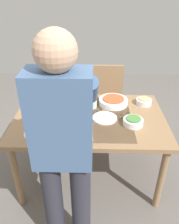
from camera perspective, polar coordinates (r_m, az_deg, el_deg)
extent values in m
plane|color=#66605B|center=(2.60, 0.00, -15.13)|extent=(6.00, 6.00, 0.00)
cube|color=#93704C|center=(2.14, 0.00, -1.60)|extent=(1.43, 0.94, 0.04)
cube|color=beige|center=(2.13, 0.00, -1.20)|extent=(0.78, 0.80, 0.00)
cylinder|color=#93704C|center=(2.75, 13.79, -3.80)|extent=(0.06, 0.06, 0.70)
cylinder|color=#93704C|center=(2.77, -13.23, -3.41)|extent=(0.06, 0.06, 0.70)
cylinder|color=#93704C|center=(2.16, 17.73, -15.93)|extent=(0.06, 0.06, 0.70)
cylinder|color=#93704C|center=(2.19, -18.03, -15.26)|extent=(0.06, 0.06, 0.70)
cube|color=brown|center=(2.95, 4.62, 1.92)|extent=(0.40, 0.40, 0.04)
cube|color=#93704C|center=(3.00, 4.67, 7.69)|extent=(0.40, 0.04, 0.45)
cylinder|color=#93704C|center=(3.22, 7.34, -0.16)|extent=(0.04, 0.04, 0.43)
cylinder|color=#93704C|center=(3.20, 1.29, -0.08)|extent=(0.04, 0.04, 0.43)
cylinder|color=#93704C|center=(2.94, 7.90, -3.59)|extent=(0.04, 0.04, 0.43)
cylinder|color=#93704C|center=(2.92, 1.24, -3.53)|extent=(0.04, 0.04, 0.43)
cylinder|color=#2D2D38|center=(1.81, -9.03, -22.28)|extent=(0.14, 0.14, 0.88)
cylinder|color=#2D2D38|center=(1.79, -2.17, -22.65)|extent=(0.14, 0.14, 0.88)
cube|color=#47668E|center=(1.28, -7.30, -2.35)|extent=(0.36, 0.20, 0.60)
sphere|color=tan|center=(1.11, -8.70, 15.08)|extent=(0.22, 0.22, 0.22)
cylinder|color=#47668E|center=(1.48, -12.83, 5.25)|extent=(0.08, 0.52, 0.40)
cylinder|color=#47668E|center=(1.44, 0.59, 5.23)|extent=(0.08, 0.52, 0.40)
cylinder|color=black|center=(1.79, -6.49, -4.44)|extent=(0.07, 0.07, 0.20)
cylinder|color=black|center=(1.72, -6.76, -0.63)|extent=(0.03, 0.03, 0.08)
cylinder|color=black|center=(1.69, -6.86, 0.75)|extent=(0.03, 0.03, 0.02)
cylinder|color=white|center=(2.16, -13.60, -1.50)|extent=(0.06, 0.06, 0.01)
cylinder|color=white|center=(2.14, -13.72, -0.65)|extent=(0.01, 0.01, 0.07)
cone|color=white|center=(2.11, -13.97, 1.03)|extent=(0.07, 0.07, 0.07)
cylinder|color=beige|center=(2.12, -13.89, 0.50)|extent=(0.03, 0.03, 0.03)
cylinder|color=silver|center=(2.15, -6.63, 0.37)|extent=(0.07, 0.07, 0.09)
cylinder|color=silver|center=(1.93, -7.71, -3.53)|extent=(0.08, 0.08, 0.09)
cylinder|color=silver|center=(2.26, 0.95, 2.14)|extent=(0.07, 0.07, 0.09)
cylinder|color=silver|center=(2.34, 6.06, 2.64)|extent=(0.30, 0.30, 0.05)
cylinder|color=#C6562D|center=(2.33, 6.09, 3.14)|extent=(0.22, 0.22, 0.03)
cylinder|color=silver|center=(2.04, 11.03, -2.49)|extent=(0.18, 0.18, 0.05)
cylinder|color=#4C843D|center=(2.03, 11.10, -1.95)|extent=(0.13, 0.13, 0.03)
cylinder|color=silver|center=(2.40, 13.66, 2.57)|extent=(0.16, 0.16, 0.05)
cylinder|color=tan|center=(2.39, 13.73, 3.05)|extent=(0.12, 0.12, 0.03)
cylinder|color=silver|center=(1.95, -13.02, -5.26)|extent=(0.23, 0.23, 0.01)
cylinder|color=silver|center=(2.10, 3.91, -1.51)|extent=(0.23, 0.23, 0.01)
cube|color=silver|center=(2.31, -11.83, 0.95)|extent=(0.07, 0.20, 0.00)
cube|color=silver|center=(1.89, 0.57, -5.75)|extent=(0.03, 0.18, 0.00)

